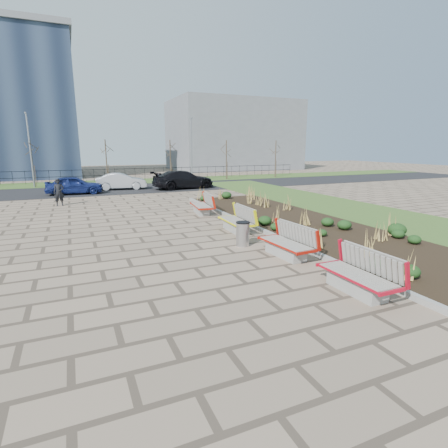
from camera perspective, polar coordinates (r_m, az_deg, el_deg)
name	(u,v)px	position (r m, az deg, el deg)	size (l,w,h in m)	color
ground	(217,289)	(8.79, -1.18, -10.56)	(120.00, 120.00, 0.00)	#806C58
planting_bed	(304,224)	(15.94, 12.90, -0.05)	(4.50, 18.00, 0.10)	black
planting_curb	(258,229)	(14.69, 5.55, -0.75)	(0.16, 18.00, 0.15)	gray
grass_verge_near	(383,217)	(19.11, 24.46, 1.11)	(5.00, 38.00, 0.04)	#33511E
grass_verge_far	(107,182)	(35.77, -18.63, 6.45)	(80.00, 5.00, 0.04)	#33511E
road	(114,189)	(29.84, -17.56, 5.40)	(80.00, 7.00, 0.02)	black
bench_a	(357,273)	(9.00, 20.89, -7.45)	(0.90, 2.10, 1.00)	red
bench_b	(286,241)	(11.26, 10.04, -2.82)	(0.90, 2.10, 1.00)	#B3170B
bench_c	(236,219)	(14.39, 1.92, 0.75)	(0.90, 2.10, 1.00)	#F9F10D
bench_d	(201,204)	(18.20, -3.76, 3.24)	(0.90, 2.10, 1.00)	#B91C0C
litter_bin	(243,234)	(12.30, 3.08, -1.67)	(0.47, 0.47, 0.85)	#B2B2B7
pedestrian	(59,192)	(22.78, -25.36, 4.70)	(0.58, 0.38, 1.59)	black
car_blue	(74,185)	(27.78, -23.24, 5.88)	(1.57, 3.90, 1.33)	navy
car_silver	(121,181)	(29.57, -16.43, 6.70)	(1.38, 3.95, 1.30)	#ACAFB4
car_black	(183,179)	(29.17, -6.64, 7.23)	(2.07, 5.10, 1.48)	black
tree_b	(32,163)	(34.13, -28.81, 8.71)	(1.40, 1.40, 4.00)	#4C3D2D
tree_c	(107,162)	(34.14, -18.63, 9.60)	(1.40, 1.40, 4.00)	#4C3D2D
tree_d	(171,161)	(35.19, -8.73, 10.17)	(1.40, 1.40, 4.00)	#4C3D2D
tree_e	(226,160)	(37.19, 0.39, 10.44)	(1.40, 1.40, 4.00)	#4C3D2D
tree_f	(275,159)	(40.00, 8.40, 10.46)	(1.40, 1.40, 4.00)	#4C3D2D
lamp_west	(30,151)	(33.61, -29.06, 10.36)	(0.24, 0.60, 6.00)	gray
lamp_east	(191,150)	(35.26, -5.36, 11.89)	(0.24, 0.60, 6.00)	gray
railing_fence	(105,175)	(37.21, -18.91, 7.61)	(44.00, 0.10, 1.20)	black
building_grey	(233,136)	(54.61, 1.51, 14.24)	(18.00, 12.00, 10.00)	slate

